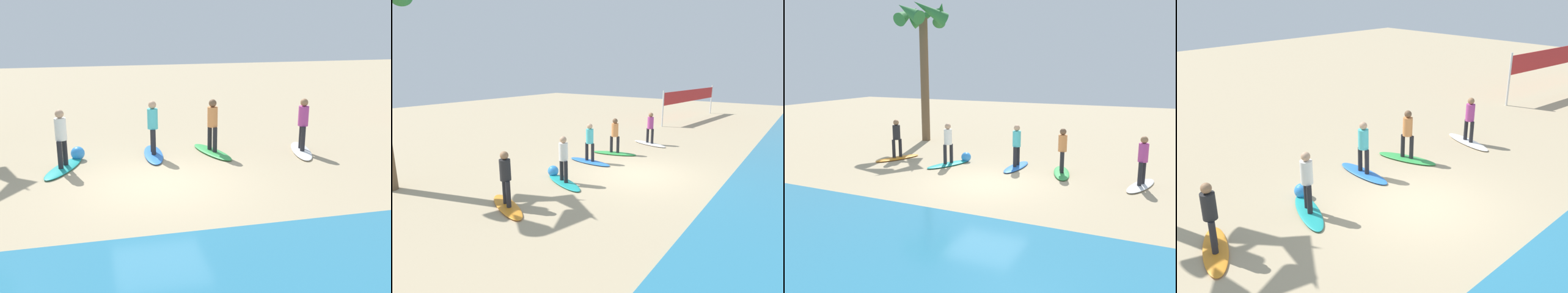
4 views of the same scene
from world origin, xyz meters
TOP-DOWN VIEW (x-y plane):
  - ground_plane at (0.00, 0.00)m, footprint 60.00×60.00m
  - surfboard_white at (-4.88, -1.78)m, footprint 1.11×2.17m
  - surfer_white at (-4.88, -1.78)m, footprint 0.32×0.45m
  - surfboard_green at (-2.08, -2.31)m, footprint 1.11×2.17m
  - surfer_green at (-2.08, -2.31)m, footprint 0.32×0.45m
  - surfboard_blue at (-0.22, -2.47)m, footprint 0.67×2.13m
  - surfer_blue at (-0.22, -2.47)m, footprint 0.32×0.46m
  - surfboard_teal at (2.44, -1.73)m, footprint 1.33×2.15m
  - surfer_teal at (2.44, -1.73)m, footprint 0.32×0.44m
  - surfboard_orange at (5.00, -1.78)m, footprint 1.35×2.15m
  - surfer_orange at (5.00, -1.78)m, footprint 0.32×0.43m
  - volleyball_net at (-14.91, -2.94)m, footprint 9.05×1.00m
  - beach_ball at (2.05, -2.57)m, footprint 0.41×0.41m

SIDE VIEW (x-z plane):
  - ground_plane at x=0.00m, z-range 0.00..0.00m
  - surfboard_white at x=-4.88m, z-range 0.00..0.09m
  - surfboard_green at x=-2.08m, z-range 0.00..0.09m
  - surfboard_blue at x=-0.22m, z-range 0.00..0.09m
  - surfboard_teal at x=2.44m, z-range 0.00..0.09m
  - surfboard_orange at x=5.00m, z-range 0.00..0.09m
  - beach_ball at x=2.05m, z-range 0.00..0.41m
  - surfer_white at x=-4.88m, z-range 0.22..1.86m
  - surfer_green at x=-2.08m, z-range 0.22..1.86m
  - surfer_blue at x=-0.22m, z-range 0.22..1.86m
  - surfer_teal at x=2.44m, z-range 0.22..1.86m
  - surfer_orange at x=5.00m, z-range 0.22..1.86m
  - volleyball_net at x=-14.91m, z-range 0.54..3.04m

